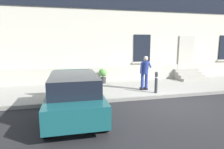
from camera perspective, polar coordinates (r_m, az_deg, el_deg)
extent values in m
plane|color=#232326|center=(8.45, 18.00, -8.53)|extent=(80.00, 80.00, 0.00)
cube|color=#99968E|center=(10.81, 10.24, -3.86)|extent=(24.00, 3.60, 0.15)
cube|color=gray|center=(9.20, 14.95, -6.41)|extent=(24.00, 0.12, 0.15)
cube|color=beige|center=(12.90, 6.09, 14.83)|extent=(24.00, 1.40, 7.50)
cube|color=#BCB7A8|center=(12.33, 6.96, 0.13)|extent=(24.00, 0.08, 1.10)
cube|color=black|center=(13.89, 21.32, 5.96)|extent=(1.00, 0.08, 2.10)
cube|color=#BCB7A8|center=(13.87, 21.38, 6.16)|extent=(1.16, 0.06, 2.24)
cube|color=black|center=(12.32, 9.02, 7.79)|extent=(1.10, 0.06, 1.70)
cube|color=#BCB7A8|center=(12.35, 8.97, 3.61)|extent=(1.30, 0.12, 0.10)
cube|color=#9E998E|center=(13.20, 23.60, -1.39)|extent=(1.79, 0.32, 0.16)
cube|color=#9E998E|center=(13.44, 22.80, -0.81)|extent=(1.79, 0.32, 0.32)
cube|color=#9E998E|center=(13.68, 22.03, -0.25)|extent=(1.79, 0.32, 0.48)
cube|color=#9E998E|center=(13.92, 21.29, 0.29)|extent=(1.79, 0.32, 0.64)
cube|color=#165156|center=(6.80, -11.25, -7.18)|extent=(1.80, 4.02, 0.64)
cube|color=black|center=(6.50, -11.38, -2.49)|extent=(1.57, 2.42, 0.56)
cube|color=black|center=(8.80, -11.64, -4.83)|extent=(1.66, 0.12, 0.20)
cube|color=yellow|center=(8.75, -11.68, -3.68)|extent=(0.52, 0.03, 0.12)
cube|color=#B21414|center=(8.71, -16.71, -2.20)|extent=(0.16, 0.04, 0.18)
cube|color=#B21414|center=(8.74, -6.78, -1.83)|extent=(0.16, 0.04, 0.18)
cube|color=#165156|center=(8.39, -11.76, -0.50)|extent=(1.49, 0.08, 0.60)
cylinder|color=black|center=(5.63, -19.04, -14.64)|extent=(0.21, 0.60, 0.60)
cylinder|color=black|center=(5.67, -2.36, -13.91)|extent=(0.21, 0.60, 0.60)
cylinder|color=black|center=(8.25, -17.07, -6.74)|extent=(0.21, 0.60, 0.60)
cylinder|color=black|center=(8.28, -5.97, -6.30)|extent=(0.21, 0.60, 0.60)
cylinder|color=#333338|center=(9.35, 13.11, -2.60)|extent=(0.14, 0.14, 0.95)
sphere|color=#333338|center=(9.26, 13.23, 0.39)|extent=(0.15, 0.15, 0.15)
cylinder|color=silver|center=(9.30, 13.18, -0.83)|extent=(0.15, 0.15, 0.06)
cylinder|color=navy|center=(9.82, 9.07, -2.05)|extent=(0.15, 0.15, 0.82)
cube|color=black|center=(9.96, 8.88, -4.24)|extent=(0.12, 0.28, 0.10)
cylinder|color=navy|center=(9.90, 10.25, -1.98)|extent=(0.15, 0.15, 0.82)
cube|color=black|center=(10.04, 10.04, -4.15)|extent=(0.12, 0.28, 0.10)
cylinder|color=navy|center=(9.70, 9.89, 2.08)|extent=(0.34, 0.43, 0.66)
sphere|color=tan|center=(9.59, 10.13, 4.66)|extent=(0.22, 0.22, 0.22)
sphere|color=silver|center=(9.59, 10.14, 4.84)|extent=(0.21, 0.21, 0.21)
cylinder|color=navy|center=(9.58, 8.77, 1.94)|extent=(0.09, 0.17, 0.57)
cylinder|color=navy|center=(9.72, 11.10, 3.29)|extent=(0.09, 0.42, 0.41)
cube|color=black|center=(9.64, 10.99, 4.54)|extent=(0.07, 0.02, 0.15)
cylinder|color=#B25B38|center=(11.27, -14.77, -2.20)|extent=(0.40, 0.40, 0.34)
cylinder|color=#B25B38|center=(11.24, -14.80, -1.50)|extent=(0.44, 0.44, 0.05)
cylinder|color=#47331E|center=(11.21, -14.83, -0.75)|extent=(0.04, 0.04, 0.24)
sphere|color=#387F33|center=(11.18, -14.87, 0.16)|extent=(0.44, 0.44, 0.44)
sphere|color=#387F33|center=(11.15, -14.34, -0.37)|extent=(0.24, 0.24, 0.24)
cylinder|color=#2D2D30|center=(11.42, -2.85, -1.73)|extent=(0.40, 0.40, 0.34)
cylinder|color=#2D2D30|center=(11.40, -2.85, -1.04)|extent=(0.44, 0.44, 0.05)
cylinder|color=#47331E|center=(11.37, -2.86, -0.30)|extent=(0.04, 0.04, 0.24)
sphere|color=#4C843D|center=(11.34, -2.87, 0.59)|extent=(0.44, 0.44, 0.44)
sphere|color=#4C843D|center=(11.33, -2.32, 0.08)|extent=(0.24, 0.24, 0.24)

